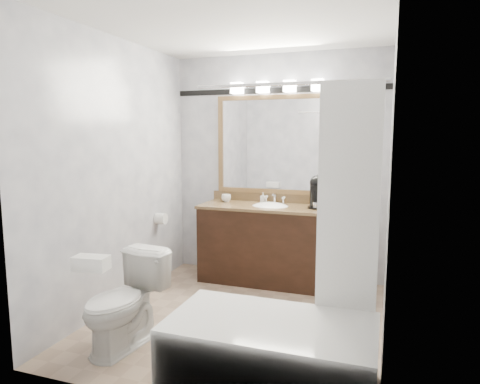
% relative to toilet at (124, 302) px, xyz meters
% --- Properties ---
extents(room, '(2.42, 2.62, 2.52)m').
position_rel_toilet_xyz_m(room, '(0.66, 0.77, 0.89)').
color(room, '#9C8069').
rests_on(room, ground).
extents(vanity, '(1.53, 0.58, 0.97)m').
position_rel_toilet_xyz_m(vanity, '(0.66, 1.79, 0.08)').
color(vanity, black).
rests_on(vanity, ground).
extents(mirror, '(1.40, 0.04, 1.10)m').
position_rel_toilet_xyz_m(mirror, '(0.66, 2.05, 1.14)').
color(mirror, olive).
rests_on(mirror, room).
extents(vanity_light_bar, '(1.02, 0.14, 0.12)m').
position_rel_toilet_xyz_m(vanity_light_bar, '(0.66, 2.00, 1.77)').
color(vanity_light_bar, silver).
rests_on(vanity_light_bar, room).
extents(accent_stripe, '(2.40, 0.01, 0.06)m').
position_rel_toilet_xyz_m(accent_stripe, '(0.66, 2.06, 1.74)').
color(accent_stripe, black).
rests_on(accent_stripe, room).
extents(bathtub, '(1.30, 0.75, 1.96)m').
position_rel_toilet_xyz_m(bathtub, '(1.21, -0.13, -0.08)').
color(bathtub, white).
rests_on(bathtub, ground).
extents(tp_roll, '(0.11, 0.12, 0.12)m').
position_rel_toilet_xyz_m(tp_roll, '(-0.48, 1.43, 0.34)').
color(tp_roll, white).
rests_on(tp_roll, room).
extents(toilet, '(0.50, 0.75, 0.72)m').
position_rel_toilet_xyz_m(toilet, '(0.00, 0.00, 0.00)').
color(toilet, white).
rests_on(toilet, ground).
extents(tissue_box, '(0.24, 0.15, 0.09)m').
position_rel_toilet_xyz_m(tissue_box, '(0.00, -0.35, 0.41)').
color(tissue_box, white).
rests_on(tissue_box, toilet).
extents(coffee_maker, '(0.18, 0.22, 0.34)m').
position_rel_toilet_xyz_m(coffee_maker, '(1.15, 1.83, 0.67)').
color(coffee_maker, black).
rests_on(coffee_maker, vanity).
extents(cup_left, '(0.11, 0.11, 0.09)m').
position_rel_toilet_xyz_m(cup_left, '(0.10, 1.90, 0.53)').
color(cup_left, white).
rests_on(cup_left, vanity).
extents(cup_right, '(0.12, 0.12, 0.08)m').
position_rel_toilet_xyz_m(cup_right, '(0.11, 1.90, 0.53)').
color(cup_right, white).
rests_on(cup_right, vanity).
extents(soap_bottle_a, '(0.06, 0.06, 0.11)m').
position_rel_toilet_xyz_m(soap_bottle_a, '(0.51, 1.99, 0.55)').
color(soap_bottle_a, white).
rests_on(soap_bottle_a, vanity).
extents(soap_bar, '(0.08, 0.05, 0.02)m').
position_rel_toilet_xyz_m(soap_bar, '(0.63, 1.90, 0.50)').
color(soap_bar, beige).
rests_on(soap_bar, vanity).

